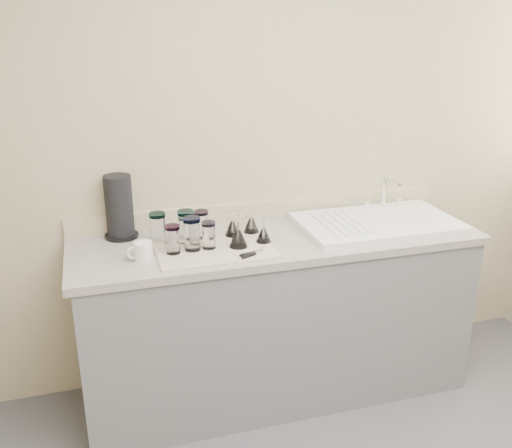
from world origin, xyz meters
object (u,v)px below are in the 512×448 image
object	(u,v)px
tumbler_lavender	(209,235)
paper_towel_roll	(119,207)
tumbler_teal	(158,228)
tumbler_blue	(192,233)
goblet_back_left	(233,227)
goblet_front_right	(264,233)
can_opener	(252,254)
white_mug	(143,251)
tumbler_magenta	(173,239)
sink_unit	(377,222)
goblet_back_right	(251,223)
goblet_front_left	(238,236)
tumbler_extra	(186,226)
tumbler_purple	(202,224)
tumbler_cyan	(185,227)

from	to	relation	value
tumbler_lavender	paper_towel_roll	world-z (taller)	paper_towel_roll
tumbler_teal	tumbler_blue	world-z (taller)	tumbler_blue
goblet_back_left	paper_towel_roll	distance (m)	0.57
goblet_back_left	goblet_front_right	world-z (taller)	goblet_back_left
tumbler_teal	can_opener	xyz separation A→B (m)	(0.39, -0.27, -0.07)
tumbler_blue	white_mug	bearing A→B (deg)	-170.51
tumbler_magenta	paper_towel_roll	xyz separation A→B (m)	(-0.22, 0.30, 0.08)
sink_unit	white_mug	distance (m)	1.24
tumbler_magenta	goblet_front_right	size ratio (longest dim) A/B	1.04
goblet_front_right	white_mug	world-z (taller)	goblet_front_right
tumbler_magenta	tumbler_lavender	bearing A→B (deg)	4.15
paper_towel_roll	sink_unit	bearing A→B (deg)	-9.67
tumbler_magenta	goblet_back_right	distance (m)	0.45
tumbler_teal	tumbler_magenta	xyz separation A→B (m)	(0.05, -0.14, -0.01)
goblet_back_right	goblet_front_left	world-z (taller)	goblet_front_left
goblet_back_left	goblet_back_right	world-z (taller)	goblet_back_right
tumbler_blue	tumbler_extra	xyz separation A→B (m)	(-0.01, 0.11, -0.00)
sink_unit	paper_towel_roll	xyz separation A→B (m)	(-1.31, 0.22, 0.14)
sink_unit	goblet_front_right	size ratio (longest dim) A/B	6.23
sink_unit	tumbler_magenta	world-z (taller)	sink_unit
tumbler_purple	white_mug	xyz separation A→B (m)	(-0.31, -0.18, -0.04)
tumbler_blue	white_mug	world-z (taller)	tumbler_blue
tumbler_extra	goblet_front_left	world-z (taller)	goblet_front_left
goblet_back_left	goblet_front_left	distance (m)	0.15
sink_unit	tumbler_cyan	distance (m)	1.01
tumbler_teal	goblet_front_right	bearing A→B (deg)	-13.89
goblet_back_right	white_mug	world-z (taller)	goblet_back_right
tumbler_blue	goblet_front_right	size ratio (longest dim) A/B	1.22
tumbler_teal	can_opener	bearing A→B (deg)	-34.35
tumbler_blue	goblet_back_right	xyz separation A→B (m)	(0.33, 0.15, -0.03)
goblet_back_left	goblet_back_right	distance (m)	0.10
tumbler_extra	tumbler_purple	bearing A→B (deg)	22.87
tumbler_blue	goblet_front_left	world-z (taller)	same
goblet_back_left	tumbler_purple	bearing A→B (deg)	174.09
tumbler_teal	goblet_front_right	world-z (taller)	tumbler_teal
tumbler_purple	tumbler_lavender	xyz separation A→B (m)	(0.00, -0.15, -0.00)
tumbler_cyan	goblet_front_right	size ratio (longest dim) A/B	0.97
paper_towel_roll	white_mug	bearing A→B (deg)	-77.35
tumbler_cyan	white_mug	distance (m)	0.29
sink_unit	tumbler_blue	size ratio (longest dim) A/B	5.10
goblet_front_right	white_mug	distance (m)	0.59
white_mug	can_opener	bearing A→B (deg)	-12.38
tumbler_teal	goblet_front_left	bearing A→B (deg)	-22.36
paper_towel_roll	can_opener	bearing A→B (deg)	-37.71
tumbler_purple	goblet_front_left	world-z (taller)	goblet_front_left
tumbler_extra	tumbler_cyan	bearing A→B (deg)	96.43
tumbler_teal	goblet_back_left	size ratio (longest dim) A/B	1.14
tumbler_cyan	paper_towel_roll	xyz separation A→B (m)	(-0.30, 0.15, 0.08)
sink_unit	tumbler_blue	bearing A→B (deg)	-176.36
tumbler_magenta	goblet_front_right	xyz separation A→B (m)	(0.44, 0.02, -0.02)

